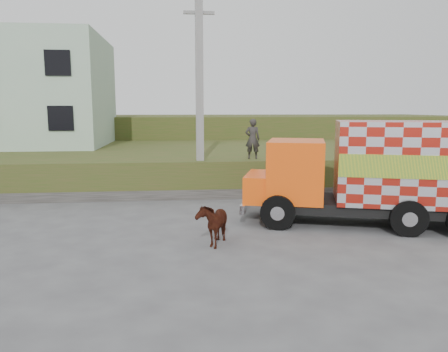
{
  "coord_description": "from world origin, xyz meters",
  "views": [
    {
      "loc": [
        -1.8,
        -12.88,
        3.57
      ],
      "look_at": [
        -0.33,
        1.67,
        1.3
      ],
      "focal_mm": 35.0,
      "sensor_mm": 36.0,
      "label": 1
    }
  ],
  "objects": [
    {
      "name": "ground",
      "position": [
        0.0,
        0.0,
        0.0
      ],
      "size": [
        120.0,
        120.0,
        0.0
      ],
      "primitive_type": "plane",
      "color": "#474749",
      "rests_on": "ground"
    },
    {
      "name": "embankment_far",
      "position": [
        0.0,
        22.0,
        1.5
      ],
      "size": [
        40.0,
        12.0,
        3.0
      ],
      "primitive_type": "cube",
      "color": "#334C19",
      "rests_on": "ground"
    },
    {
      "name": "utility_pole",
      "position": [
        -1.0,
        4.6,
        4.08
      ],
      "size": [
        1.2,
        0.3,
        8.0
      ],
      "color": "gray",
      "rests_on": "ground"
    },
    {
      "name": "embankment",
      "position": [
        0.0,
        10.0,
        0.75
      ],
      "size": [
        40.0,
        12.0,
        1.5
      ],
      "primitive_type": "cube",
      "color": "#334C19",
      "rests_on": "ground"
    },
    {
      "name": "pedestrian",
      "position": [
        1.18,
        4.88,
        2.33
      ],
      "size": [
        0.65,
        0.48,
        1.65
      ],
      "primitive_type": "imported",
      "rotation": [
        0.0,
        0.0,
        3.0
      ],
      "color": "#312E2C",
      "rests_on": "embankment"
    },
    {
      "name": "cow",
      "position": [
        -0.96,
        -1.66,
        0.58
      ],
      "size": [
        1.03,
        1.5,
        1.16
      ],
      "primitive_type": "imported",
      "rotation": [
        0.0,
        0.0,
        -0.33
      ],
      "color": "#37180D",
      "rests_on": "ground"
    },
    {
      "name": "cargo_truck",
      "position": [
        4.15,
        -0.27,
        1.65
      ],
      "size": [
        7.51,
        4.22,
        3.2
      ],
      "rotation": [
        0.0,
        0.0,
        -0.29
      ],
      "color": "black",
      "rests_on": "ground"
    },
    {
      "name": "retaining_strip",
      "position": [
        -2.0,
        4.2,
        0.2
      ],
      "size": [
        16.0,
        0.5,
        0.4
      ],
      "primitive_type": "cube",
      "color": "#595651",
      "rests_on": "ground"
    },
    {
      "name": "building",
      "position": [
        -11.0,
        13.0,
        4.5
      ],
      "size": [
        10.0,
        8.0,
        6.0
      ],
      "primitive_type": "cube",
      "color": "#A7C2A6",
      "rests_on": "embankment"
    }
  ]
}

